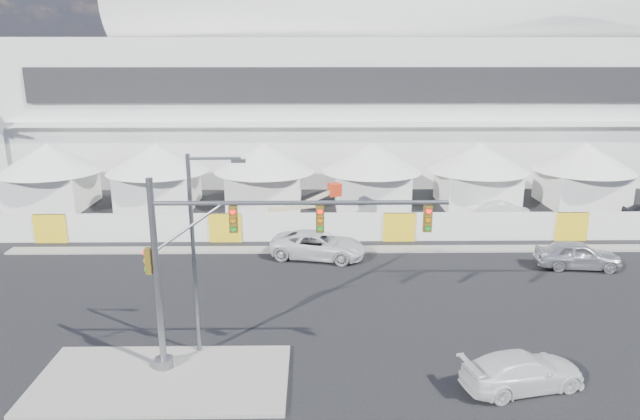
{
  "coord_description": "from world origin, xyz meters",
  "views": [
    {
      "loc": [
        0.02,
        -23.2,
        12.64
      ],
      "look_at": [
        0.47,
        10.0,
        3.47
      ],
      "focal_mm": 32.0,
      "sensor_mm": 36.0,
      "label": 1
    }
  ],
  "objects_px": {
    "pickup_curb": "(318,245)",
    "traffic_mast": "(217,265)",
    "lot_car_a": "(504,211)",
    "pickup_near": "(523,371)",
    "boom_lift": "(287,222)",
    "sedan_silver": "(578,255)",
    "streetlight_median": "(198,242)"
  },
  "relations": [
    {
      "from": "pickup_near",
      "to": "streetlight_median",
      "type": "height_order",
      "value": "streetlight_median"
    },
    {
      "from": "boom_lift",
      "to": "traffic_mast",
      "type": "bearing_deg",
      "value": -117.55
    },
    {
      "from": "pickup_curb",
      "to": "pickup_near",
      "type": "distance_m",
      "value": 16.7
    },
    {
      "from": "sedan_silver",
      "to": "streetlight_median",
      "type": "relative_size",
      "value": 0.57
    },
    {
      "from": "sedan_silver",
      "to": "streetlight_median",
      "type": "height_order",
      "value": "streetlight_median"
    },
    {
      "from": "boom_lift",
      "to": "streetlight_median",
      "type": "bearing_deg",
      "value": -121.29
    },
    {
      "from": "pickup_near",
      "to": "streetlight_median",
      "type": "bearing_deg",
      "value": 63.89
    },
    {
      "from": "pickup_curb",
      "to": "traffic_mast",
      "type": "height_order",
      "value": "traffic_mast"
    },
    {
      "from": "traffic_mast",
      "to": "boom_lift",
      "type": "xyz_separation_m",
      "value": [
        1.87,
        18.39,
        -3.74
      ]
    },
    {
      "from": "lot_car_a",
      "to": "traffic_mast",
      "type": "bearing_deg",
      "value": 150.63
    },
    {
      "from": "streetlight_median",
      "to": "boom_lift",
      "type": "bearing_deg",
      "value": 80.45
    },
    {
      "from": "lot_car_a",
      "to": "pickup_near",
      "type": "bearing_deg",
      "value": 174.74
    },
    {
      "from": "sedan_silver",
      "to": "boom_lift",
      "type": "distance_m",
      "value": 19.29
    },
    {
      "from": "streetlight_median",
      "to": "boom_lift",
      "type": "relative_size",
      "value": 1.27
    },
    {
      "from": "sedan_silver",
      "to": "streetlight_median",
      "type": "distance_m",
      "value": 23.44
    },
    {
      "from": "sedan_silver",
      "to": "pickup_near",
      "type": "bearing_deg",
      "value": 154.6
    },
    {
      "from": "pickup_curb",
      "to": "streetlight_median",
      "type": "bearing_deg",
      "value": 169.33
    },
    {
      "from": "pickup_near",
      "to": "sedan_silver",
      "type": "bearing_deg",
      "value": -45.51
    },
    {
      "from": "sedan_silver",
      "to": "pickup_curb",
      "type": "bearing_deg",
      "value": 89.1
    },
    {
      "from": "pickup_near",
      "to": "lot_car_a",
      "type": "height_order",
      "value": "pickup_near"
    },
    {
      "from": "sedan_silver",
      "to": "pickup_curb",
      "type": "relative_size",
      "value": 0.82
    },
    {
      "from": "traffic_mast",
      "to": "streetlight_median",
      "type": "relative_size",
      "value": 1.36
    },
    {
      "from": "pickup_near",
      "to": "lot_car_a",
      "type": "bearing_deg",
      "value": -30.21
    },
    {
      "from": "pickup_curb",
      "to": "lot_car_a",
      "type": "xyz_separation_m",
      "value": [
        14.72,
        8.57,
        -0.17
      ]
    },
    {
      "from": "lot_car_a",
      "to": "streetlight_median",
      "type": "relative_size",
      "value": 0.47
    },
    {
      "from": "sedan_silver",
      "to": "lot_car_a",
      "type": "distance_m",
      "value": 10.65
    },
    {
      "from": "lot_car_a",
      "to": "traffic_mast",
      "type": "distance_m",
      "value": 29.17
    },
    {
      "from": "pickup_curb",
      "to": "traffic_mast",
      "type": "bearing_deg",
      "value": 175.33
    },
    {
      "from": "streetlight_median",
      "to": "pickup_curb",
      "type": "bearing_deg",
      "value": 66.88
    },
    {
      "from": "lot_car_a",
      "to": "traffic_mast",
      "type": "height_order",
      "value": "traffic_mast"
    },
    {
      "from": "lot_car_a",
      "to": "boom_lift",
      "type": "bearing_deg",
      "value": 113.05
    },
    {
      "from": "pickup_curb",
      "to": "boom_lift",
      "type": "relative_size",
      "value": 0.88
    }
  ]
}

